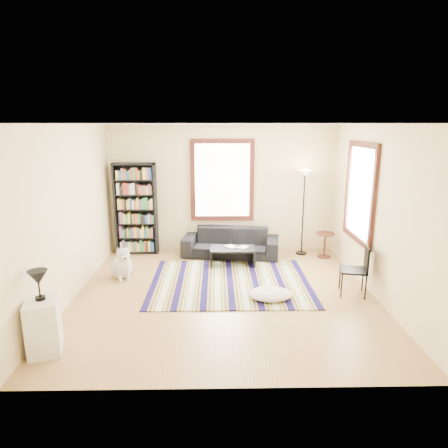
{
  "coord_description": "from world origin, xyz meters",
  "views": [
    {
      "loc": [
        -0.13,
        -6.28,
        2.78
      ],
      "look_at": [
        0.0,
        0.5,
        1.1
      ],
      "focal_mm": 32.0,
      "sensor_mm": 36.0,
      "label": 1
    }
  ],
  "objects_px": {
    "bookshelf": "(136,209)",
    "folding_chair": "(353,270)",
    "sofa": "(231,242)",
    "side_table": "(325,245)",
    "dog": "(121,262)",
    "floor_cushion": "(270,294)",
    "white_cabinet": "(44,325)",
    "coffee_table": "(232,256)",
    "floor_lamp": "(303,213)"
  },
  "relations": [
    {
      "from": "side_table",
      "to": "folding_chair",
      "type": "xyz_separation_m",
      "value": [
        -0.05,
        -1.97,
        0.16
      ]
    },
    {
      "from": "sofa",
      "to": "folding_chair",
      "type": "distance_m",
      "value": 2.89
    },
    {
      "from": "white_cabinet",
      "to": "sofa",
      "type": "bearing_deg",
      "value": 40.17
    },
    {
      "from": "floor_cushion",
      "to": "dog",
      "type": "distance_m",
      "value": 2.85
    },
    {
      "from": "bookshelf",
      "to": "folding_chair",
      "type": "bearing_deg",
      "value": -30.38
    },
    {
      "from": "coffee_table",
      "to": "folding_chair",
      "type": "relative_size",
      "value": 1.05
    },
    {
      "from": "sofa",
      "to": "bookshelf",
      "type": "bearing_deg",
      "value": -178.11
    },
    {
      "from": "sofa",
      "to": "floor_cushion",
      "type": "bearing_deg",
      "value": -66.54
    },
    {
      "from": "bookshelf",
      "to": "folding_chair",
      "type": "relative_size",
      "value": 2.33
    },
    {
      "from": "sofa",
      "to": "side_table",
      "type": "distance_m",
      "value": 2.03
    },
    {
      "from": "floor_lamp",
      "to": "coffee_table",
      "type": "bearing_deg",
      "value": -155.92
    },
    {
      "from": "coffee_table",
      "to": "floor_lamp",
      "type": "height_order",
      "value": "floor_lamp"
    },
    {
      "from": "bookshelf",
      "to": "coffee_table",
      "type": "relative_size",
      "value": 2.22
    },
    {
      "from": "floor_lamp",
      "to": "dog",
      "type": "height_order",
      "value": "floor_lamp"
    },
    {
      "from": "dog",
      "to": "coffee_table",
      "type": "bearing_deg",
      "value": -6.64
    },
    {
      "from": "folding_chair",
      "to": "dog",
      "type": "bearing_deg",
      "value": -179.41
    },
    {
      "from": "bookshelf",
      "to": "floor_cushion",
      "type": "bearing_deg",
      "value": -43.83
    },
    {
      "from": "coffee_table",
      "to": "white_cabinet",
      "type": "bearing_deg",
      "value": -128.26
    },
    {
      "from": "folding_chair",
      "to": "side_table",
      "type": "bearing_deg",
      "value": 100.97
    },
    {
      "from": "coffee_table",
      "to": "sofa",
      "type": "bearing_deg",
      "value": 91.3
    },
    {
      "from": "floor_lamp",
      "to": "folding_chair",
      "type": "relative_size",
      "value": 2.16
    },
    {
      "from": "sofa",
      "to": "white_cabinet",
      "type": "xyz_separation_m",
      "value": [
        -2.48,
        -3.75,
        0.05
      ]
    },
    {
      "from": "floor_cushion",
      "to": "dog",
      "type": "relative_size",
      "value": 1.14
    },
    {
      "from": "side_table",
      "to": "white_cabinet",
      "type": "bearing_deg",
      "value": -141.2
    },
    {
      "from": "floor_cushion",
      "to": "sofa",
      "type": "bearing_deg",
      "value": 104.14
    },
    {
      "from": "bookshelf",
      "to": "side_table",
      "type": "xyz_separation_m",
      "value": [
        4.1,
        -0.41,
        -0.73
      ]
    },
    {
      "from": "folding_chair",
      "to": "dog",
      "type": "distance_m",
      "value": 4.15
    },
    {
      "from": "coffee_table",
      "to": "floor_cushion",
      "type": "distance_m",
      "value": 1.76
    },
    {
      "from": "bookshelf",
      "to": "folding_chair",
      "type": "xyz_separation_m",
      "value": [
        4.05,
        -2.37,
        -0.57
      ]
    },
    {
      "from": "sofa",
      "to": "side_table",
      "type": "bearing_deg",
      "value": 5.5
    },
    {
      "from": "bookshelf",
      "to": "coffee_table",
      "type": "distance_m",
      "value": 2.4
    },
    {
      "from": "sofa",
      "to": "coffee_table",
      "type": "distance_m",
      "value": 0.61
    },
    {
      "from": "bookshelf",
      "to": "white_cabinet",
      "type": "relative_size",
      "value": 2.86
    },
    {
      "from": "side_table",
      "to": "floor_lamp",
      "type": "bearing_deg",
      "value": 152.33
    },
    {
      "from": "sofa",
      "to": "white_cabinet",
      "type": "height_order",
      "value": "white_cabinet"
    },
    {
      "from": "sofa",
      "to": "dog",
      "type": "height_order",
      "value": "dog"
    },
    {
      "from": "bookshelf",
      "to": "dog",
      "type": "distance_m",
      "value": 1.67
    },
    {
      "from": "floor_lamp",
      "to": "white_cabinet",
      "type": "bearing_deg",
      "value": -136.43
    },
    {
      "from": "bookshelf",
      "to": "dog",
      "type": "bearing_deg",
      "value": -90.45
    },
    {
      "from": "bookshelf",
      "to": "side_table",
      "type": "relative_size",
      "value": 3.7
    },
    {
      "from": "folding_chair",
      "to": "dog",
      "type": "xyz_separation_m",
      "value": [
        -4.06,
        0.85,
        -0.12
      ]
    },
    {
      "from": "floor_cushion",
      "to": "white_cabinet",
      "type": "xyz_separation_m",
      "value": [
        -3.05,
        -1.49,
        0.26
      ]
    },
    {
      "from": "side_table",
      "to": "folding_chair",
      "type": "bearing_deg",
      "value": -91.46
    },
    {
      "from": "sofa",
      "to": "folding_chair",
      "type": "height_order",
      "value": "folding_chair"
    },
    {
      "from": "floor_lamp",
      "to": "folding_chair",
      "type": "height_order",
      "value": "floor_lamp"
    },
    {
      "from": "floor_lamp",
      "to": "floor_cushion",
      "type": "bearing_deg",
      "value": -113.01
    },
    {
      "from": "floor_lamp",
      "to": "white_cabinet",
      "type": "height_order",
      "value": "floor_lamp"
    },
    {
      "from": "bookshelf",
      "to": "floor_cushion",
      "type": "height_order",
      "value": "bookshelf"
    },
    {
      "from": "white_cabinet",
      "to": "dog",
      "type": "bearing_deg",
      "value": 64.66
    },
    {
      "from": "floor_lamp",
      "to": "white_cabinet",
      "type": "xyz_separation_m",
      "value": [
        -4.05,
        -3.85,
        -0.58
      ]
    }
  ]
}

